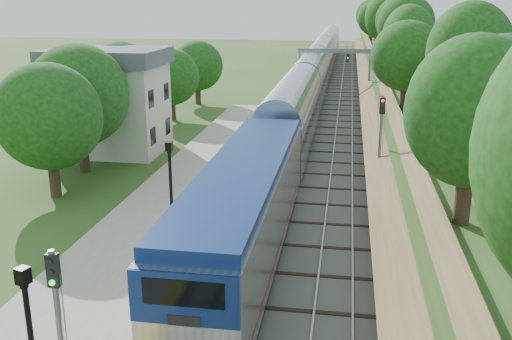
% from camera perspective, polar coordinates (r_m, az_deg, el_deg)
% --- Properties ---
extents(trackbed, '(9.50, 170.00, 0.28)m').
position_cam_1_polar(trackbed, '(72.28, 7.41, 7.41)').
color(trackbed, '#4C4944').
rests_on(trackbed, ground).
extents(platform, '(6.40, 68.00, 0.38)m').
position_cam_1_polar(platform, '(31.04, -9.07, -4.99)').
color(platform, gray).
rests_on(platform, ground).
extents(yellow_stripe, '(0.55, 68.00, 0.01)m').
position_cam_1_polar(yellow_stripe, '(30.23, -3.92, -5.02)').
color(yellow_stripe, gold).
rests_on(yellow_stripe, platform).
extents(embankment, '(10.64, 170.00, 11.70)m').
position_cam_1_polar(embankment, '(72.24, 14.17, 8.56)').
color(embankment, brown).
rests_on(embankment, ground).
extents(station_building, '(8.60, 6.60, 8.00)m').
position_cam_1_polar(station_building, '(45.75, -14.44, 6.79)').
color(station_building, white).
rests_on(station_building, ground).
extents(signal_gantry, '(8.40, 0.38, 6.20)m').
position_cam_1_polar(signal_gantry, '(66.68, 7.82, 10.75)').
color(signal_gantry, slate).
rests_on(signal_gantry, ground).
extents(trees_behind_platform, '(7.82, 53.32, 7.21)m').
position_cam_1_polar(trees_behind_platform, '(36.16, -16.15, 4.84)').
color(trees_behind_platform, '#332316').
rests_on(trees_behind_platform, ground).
extents(train, '(3.18, 127.37, 4.68)m').
position_cam_1_polar(train, '(76.58, 6.09, 9.73)').
color(train, black).
rests_on(train, trackbed).
extents(lamppost_far, '(0.47, 0.47, 4.78)m').
position_cam_1_polar(lamppost_far, '(27.68, -8.48, -2.54)').
color(lamppost_far, black).
rests_on(lamppost_far, platform).
extents(signal_platform, '(0.31, 0.24, 5.24)m').
position_cam_1_polar(signal_platform, '(15.96, -19.09, -14.19)').
color(signal_platform, slate).
rests_on(signal_platform, platform).
extents(signal_farside, '(0.33, 0.26, 6.05)m').
position_cam_1_polar(signal_farside, '(34.69, 12.35, 3.42)').
color(signal_farside, slate).
rests_on(signal_farside, ground).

